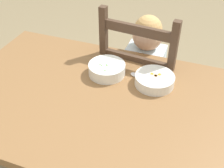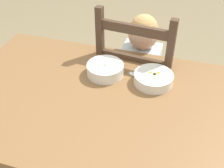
{
  "view_description": "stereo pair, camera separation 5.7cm",
  "coord_description": "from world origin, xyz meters",
  "px_view_note": "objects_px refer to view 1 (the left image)",
  "views": [
    {
      "loc": [
        0.39,
        -0.88,
        1.58
      ],
      "look_at": [
        0.05,
        0.05,
        0.8
      ],
      "focal_mm": 45.39,
      "sensor_mm": 36.0,
      "label": 1
    },
    {
      "loc": [
        0.34,
        -0.9,
        1.58
      ],
      "look_at": [
        0.05,
        0.05,
        0.8
      ],
      "focal_mm": 45.39,
      "sensor_mm": 36.0,
      "label": 2
    }
  ],
  "objects_px": {
    "dining_table": "(99,114)",
    "child_figure": "(144,68)",
    "dining_chair": "(141,88)",
    "bowl_of_carrots": "(155,80)",
    "spoon": "(138,76)",
    "bowl_of_peas": "(107,69)"
  },
  "relations": [
    {
      "from": "dining_table",
      "to": "child_figure",
      "type": "xyz_separation_m",
      "value": [
        0.09,
        0.48,
        -0.02
      ]
    },
    {
      "from": "dining_table",
      "to": "child_figure",
      "type": "distance_m",
      "value": 0.49
    },
    {
      "from": "dining_chair",
      "to": "dining_table",
      "type": "bearing_deg",
      "value": -100.46
    },
    {
      "from": "bowl_of_carrots",
      "to": "spoon",
      "type": "xyz_separation_m",
      "value": [
        -0.09,
        0.03,
        -0.02
      ]
    },
    {
      "from": "child_figure",
      "to": "bowl_of_peas",
      "type": "height_order",
      "value": "child_figure"
    },
    {
      "from": "dining_table",
      "to": "bowl_of_peas",
      "type": "bearing_deg",
      "value": 98.57
    },
    {
      "from": "child_figure",
      "to": "dining_table",
      "type": "bearing_deg",
      "value": -101.1
    },
    {
      "from": "dining_table",
      "to": "spoon",
      "type": "bearing_deg",
      "value": 59.37
    },
    {
      "from": "child_figure",
      "to": "bowl_of_carrots",
      "type": "bearing_deg",
      "value": -67.58
    },
    {
      "from": "dining_chair",
      "to": "bowl_of_carrots",
      "type": "height_order",
      "value": "dining_chair"
    },
    {
      "from": "dining_table",
      "to": "spoon",
      "type": "xyz_separation_m",
      "value": [
        0.12,
        0.21,
        0.11
      ]
    },
    {
      "from": "child_figure",
      "to": "bowl_of_carrots",
      "type": "relative_size",
      "value": 5.0
    },
    {
      "from": "spoon",
      "to": "bowl_of_peas",
      "type": "bearing_deg",
      "value": -169.92
    },
    {
      "from": "bowl_of_carrots",
      "to": "spoon",
      "type": "distance_m",
      "value": 0.1
    },
    {
      "from": "child_figure",
      "to": "bowl_of_peas",
      "type": "relative_size",
      "value": 5.13
    },
    {
      "from": "dining_table",
      "to": "bowl_of_carrots",
      "type": "height_order",
      "value": "bowl_of_carrots"
    },
    {
      "from": "child_figure",
      "to": "spoon",
      "type": "bearing_deg",
      "value": -83.38
    },
    {
      "from": "dining_table",
      "to": "bowl_of_peas",
      "type": "xyz_separation_m",
      "value": [
        -0.03,
        0.18,
        0.14
      ]
    },
    {
      "from": "child_figure",
      "to": "bowl_of_carrots",
      "type": "height_order",
      "value": "child_figure"
    },
    {
      "from": "dining_chair",
      "to": "bowl_of_peas",
      "type": "relative_size",
      "value": 5.57
    },
    {
      "from": "dining_table",
      "to": "spoon",
      "type": "relative_size",
      "value": 10.21
    },
    {
      "from": "bowl_of_peas",
      "to": "spoon",
      "type": "xyz_separation_m",
      "value": [
        0.15,
        0.03,
        -0.03
      ]
    }
  ]
}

